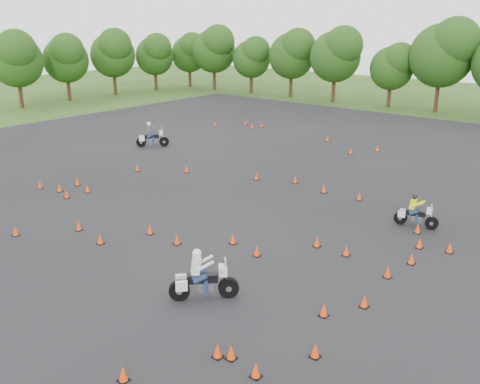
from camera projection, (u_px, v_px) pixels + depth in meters
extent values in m
plane|color=#2D5119|center=(185.00, 238.00, 24.53)|extent=(140.00, 140.00, 0.00)
plane|color=black|center=(263.00, 204.00, 28.93)|extent=(62.00, 62.00, 0.00)
cone|color=#FF400A|center=(346.00, 251.00, 22.62)|extent=(0.26, 0.26, 0.45)
cone|color=#FF400A|center=(359.00, 196.00, 29.46)|extent=(0.26, 0.26, 0.45)
cone|color=#FF400A|center=(350.00, 151.00, 39.33)|extent=(0.26, 0.26, 0.45)
cone|color=#FF400A|center=(150.00, 230.00, 24.88)|extent=(0.26, 0.26, 0.45)
cone|color=#FF400A|center=(15.00, 231.00, 24.69)|extent=(0.26, 0.26, 0.45)
cone|color=#FF400A|center=(412.00, 259.00, 21.87)|extent=(0.26, 0.26, 0.45)
cone|color=#FF400A|center=(315.00, 350.00, 15.89)|extent=(0.26, 0.26, 0.45)
cone|color=#FF400A|center=(186.00, 169.00, 34.72)|extent=(0.26, 0.26, 0.45)
cone|color=#FF400A|center=(256.00, 370.00, 15.00)|extent=(0.26, 0.26, 0.45)
cone|color=#FF400A|center=(233.00, 239.00, 23.81)|extent=(0.26, 0.26, 0.45)
cone|color=#FF400A|center=(177.00, 240.00, 23.76)|extent=(0.26, 0.26, 0.45)
cone|color=#FF400A|center=(77.00, 182.00, 32.05)|extent=(0.26, 0.26, 0.45)
cone|color=#FF400A|center=(388.00, 272.00, 20.74)|extent=(0.26, 0.26, 0.45)
cone|color=#FF400A|center=(257.00, 251.00, 22.60)|extent=(0.26, 0.26, 0.45)
cone|color=#FF400A|center=(261.00, 125.00, 48.77)|extent=(0.26, 0.26, 0.45)
cone|color=#FF400A|center=(214.00, 124.00, 49.27)|extent=(0.26, 0.26, 0.45)
cone|color=#FF400A|center=(324.00, 310.00, 18.06)|extent=(0.26, 0.26, 0.45)
cone|color=#FF400A|center=(327.00, 139.00, 43.33)|extent=(0.26, 0.26, 0.45)
cone|color=#FF400A|center=(100.00, 239.00, 23.80)|extent=(0.26, 0.26, 0.45)
cone|color=#FF400A|center=(137.00, 168.00, 34.97)|extent=(0.26, 0.26, 0.45)
cone|color=#FF400A|center=(59.00, 188.00, 30.88)|extent=(0.26, 0.26, 0.45)
cone|color=#FF400A|center=(420.00, 243.00, 23.38)|extent=(0.26, 0.26, 0.45)
cone|color=#FF400A|center=(87.00, 189.00, 30.75)|extent=(0.26, 0.26, 0.45)
cone|color=#FF400A|center=(231.00, 352.00, 15.80)|extent=(0.26, 0.26, 0.45)
cone|color=#FF400A|center=(40.00, 185.00, 31.48)|extent=(0.26, 0.26, 0.45)
cone|color=#FF400A|center=(377.00, 148.00, 40.11)|extent=(0.26, 0.26, 0.45)
cone|color=#FF400A|center=(123.00, 374.00, 14.84)|extent=(0.26, 0.26, 0.45)
cone|color=#FF400A|center=(245.00, 123.00, 49.79)|extent=(0.26, 0.26, 0.45)
cone|color=#FF400A|center=(317.00, 242.00, 23.51)|extent=(0.26, 0.26, 0.45)
cone|color=#FF400A|center=(67.00, 194.00, 29.82)|extent=(0.26, 0.26, 0.45)
cone|color=#FF400A|center=(78.00, 226.00, 25.32)|extent=(0.26, 0.26, 0.45)
cone|color=#FF400A|center=(256.00, 176.00, 33.15)|extent=(0.26, 0.26, 0.45)
cone|color=#FF400A|center=(252.00, 126.00, 48.23)|extent=(0.26, 0.26, 0.45)
cone|color=#FF400A|center=(295.00, 180.00, 32.45)|extent=(0.26, 0.26, 0.45)
cone|color=#FF400A|center=(218.00, 351.00, 15.88)|extent=(0.26, 0.26, 0.45)
cone|color=#FF400A|center=(364.00, 301.00, 18.63)|extent=(0.26, 0.26, 0.45)
cone|color=#FF400A|center=(418.00, 229.00, 25.00)|extent=(0.26, 0.26, 0.45)
cone|color=#FF400A|center=(450.00, 248.00, 22.92)|extent=(0.26, 0.26, 0.45)
cone|color=#FF400A|center=(324.00, 189.00, 30.72)|extent=(0.26, 0.26, 0.45)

